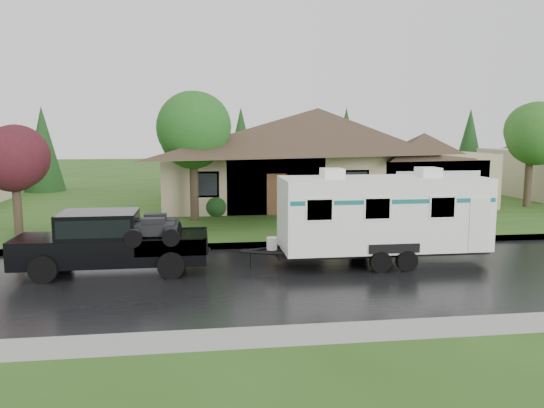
{
  "coord_description": "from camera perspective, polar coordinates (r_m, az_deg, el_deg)",
  "views": [
    {
      "loc": [
        -5.1,
        -17.4,
        4.38
      ],
      "look_at": [
        -2.44,
        2.0,
        1.68
      ],
      "focal_mm": 35.0,
      "sensor_mm": 36.0,
      "label": 1
    }
  ],
  "objects": [
    {
      "name": "ground",
      "position": [
        18.65,
        8.32,
        -5.81
      ],
      "size": [
        140.0,
        140.0,
        0.0
      ],
      "primitive_type": "plane",
      "color": "#2B4D18",
      "rests_on": "ground"
    },
    {
      "name": "road",
      "position": [
        16.8,
        10.22,
        -7.37
      ],
      "size": [
        140.0,
        8.0,
        0.01
      ],
      "primitive_type": "cube",
      "color": "black",
      "rests_on": "ground"
    },
    {
      "name": "curb",
      "position": [
        20.75,
        6.6,
        -4.18
      ],
      "size": [
        140.0,
        0.5,
        0.15
      ],
      "primitive_type": "cube",
      "color": "gray",
      "rests_on": "ground"
    },
    {
      "name": "lawn",
      "position": [
        33.08,
        1.11,
        0.37
      ],
      "size": [
        140.0,
        26.0,
        0.15
      ],
      "primitive_type": "cube",
      "color": "#2B4D18",
      "rests_on": "ground"
    },
    {
      "name": "house_main",
      "position": [
        32.11,
        5.53,
        6.4
      ],
      "size": [
        19.44,
        10.8,
        6.9
      ],
      "color": "tan",
      "rests_on": "lawn"
    },
    {
      "name": "tree_left_green",
      "position": [
        25.3,
        -8.49,
        7.53
      ],
      "size": [
        3.6,
        3.6,
        5.95
      ],
      "color": "#382B1E",
      "rests_on": "lawn"
    },
    {
      "name": "tree_red",
      "position": [
        23.86,
        -25.97,
        4.31
      ],
      "size": [
        2.69,
        2.69,
        4.46
      ],
      "color": "#382B1E",
      "rests_on": "lawn"
    },
    {
      "name": "tree_right_green",
      "position": [
        32.91,
        26.11,
        6.73
      ],
      "size": [
        3.52,
        3.52,
        5.83
      ],
      "color": "#382B1E",
      "rests_on": "lawn"
    },
    {
      "name": "shrub_row",
      "position": [
        27.88,
        7.01,
        0.1
      ],
      "size": [
        13.6,
        1.0,
        1.0
      ],
      "color": "#143814",
      "rests_on": "lawn"
    },
    {
      "name": "pickup_truck",
      "position": [
        17.22,
        -17.15,
        -3.73
      ],
      "size": [
        5.76,
        2.19,
        1.92
      ],
      "color": "black",
      "rests_on": "ground"
    },
    {
      "name": "travel_trailer",
      "position": [
        17.89,
        11.79,
        -0.96
      ],
      "size": [
        7.1,
        2.5,
        3.19
      ],
      "color": "white",
      "rests_on": "ground"
    }
  ]
}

